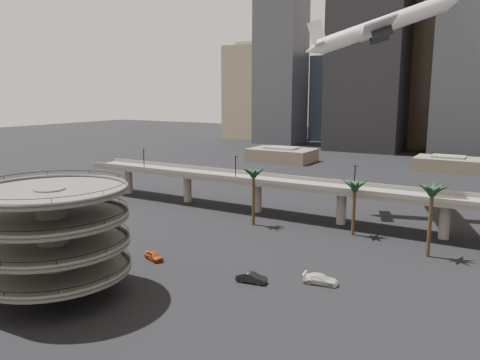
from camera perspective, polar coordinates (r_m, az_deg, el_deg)
The scene contains 10 objects.
ground at distance 70.78m, azimuth -11.98°, elevation -14.52°, with size 700.00×700.00×0.00m, color black.
parking_ramp at distance 74.05m, azimuth -21.87°, elevation -5.81°, with size 22.20×22.20×17.35m.
overpass at distance 113.05m, azimuth 7.03°, elevation -0.95°, with size 130.00×9.30×14.70m.
palm_trees at distance 98.53m, azimuth 16.80°, elevation -0.69°, with size 54.40×18.40×14.00m.
low_buildings at distance 194.43m, azimuth 19.33°, elevation 2.00°, with size 135.00×27.50×6.80m.
skyline at distance 265.99m, azimuth 25.08°, elevation 13.71°, with size 269.00×86.00×133.57m.
airborne_jet at distance 121.91m, azimuth 16.65°, elevation 17.45°, with size 35.81×32.80×14.94m.
car_a at distance 87.02m, azimuth -10.47°, elevation -9.06°, with size 1.84×4.57×1.56m, color #A24317.
car_b at distance 75.99m, azimuth 1.41°, elevation -11.81°, with size 1.73×4.95×1.63m, color black.
car_c at distance 76.50m, azimuth 9.80°, elevation -11.82°, with size 2.25×5.53×1.61m, color silver.
Camera 1 is at (44.20, -46.62, 29.70)m, focal length 35.00 mm.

